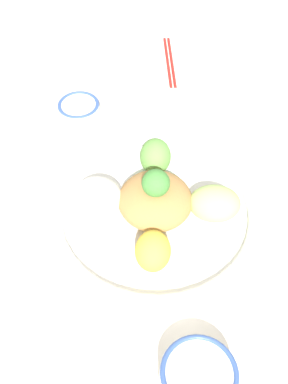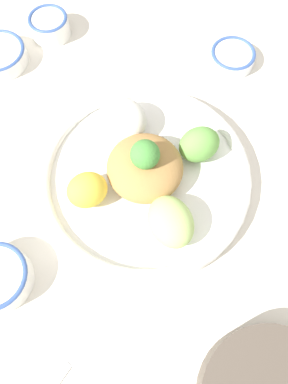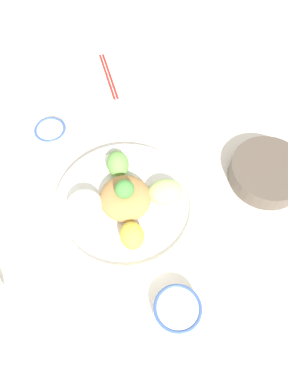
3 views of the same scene
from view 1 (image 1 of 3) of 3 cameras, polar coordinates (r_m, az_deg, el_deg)
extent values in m
plane|color=silver|center=(0.79, -0.13, -4.93)|extent=(2.40, 2.40, 0.00)
cylinder|color=white|center=(0.80, 1.38, -2.85)|extent=(0.36, 0.36, 0.02)
torus|color=white|center=(0.78, 1.40, -2.20)|extent=(0.36, 0.36, 0.02)
ellipsoid|color=#6BAD4C|center=(0.83, 1.69, 4.51)|extent=(0.07, 0.08, 0.06)
ellipsoid|color=white|center=(0.77, -6.07, -0.77)|extent=(0.10, 0.10, 0.06)
ellipsoid|color=yellow|center=(0.71, 1.14, -7.49)|extent=(0.06, 0.07, 0.06)
ellipsoid|color=#B7DB7A|center=(0.77, 8.95, -1.43)|extent=(0.10, 0.08, 0.06)
ellipsoid|color=#AD7F47|center=(0.76, 1.44, -1.03)|extent=(0.13, 0.13, 0.06)
sphere|color=#478E3D|center=(0.73, 1.51, 1.14)|extent=(0.05, 0.05, 0.05)
cylinder|color=white|center=(0.66, 6.88, -22.35)|extent=(0.11, 0.11, 0.04)
torus|color=#38569E|center=(0.65, 7.05, -21.88)|extent=(0.11, 0.11, 0.01)
cylinder|color=#DBB251|center=(0.65, 7.02, -21.96)|extent=(0.09, 0.09, 0.00)
cylinder|color=white|center=(0.99, -8.23, 10.28)|extent=(0.09, 0.09, 0.03)
torus|color=#38569E|center=(0.98, -8.32, 10.87)|extent=(0.09, 0.09, 0.01)
cylinder|color=#5B3319|center=(0.98, -8.30, 10.74)|extent=(0.07, 0.07, 0.00)
cylinder|color=red|center=(1.14, 3.02, 16.29)|extent=(0.05, 0.20, 0.01)
cylinder|color=red|center=(1.14, 3.54, 16.29)|extent=(0.05, 0.20, 0.01)
camera|label=2|loc=(0.44, 46.01, 32.52)|focal=35.00mm
camera|label=3|loc=(0.21, -165.18, 48.50)|focal=35.00mm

